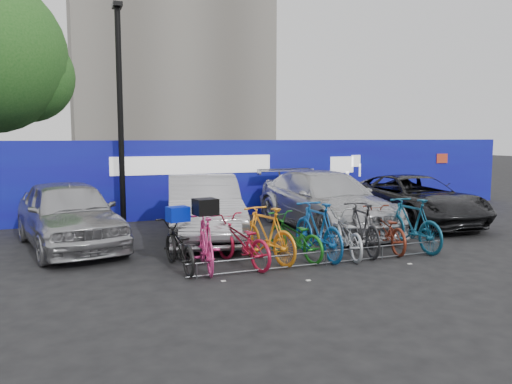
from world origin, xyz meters
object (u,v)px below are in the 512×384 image
car_3 (414,199)px  lamppost (120,109)px  bike_1 (206,243)px  bike_4 (294,236)px  bike_rack (326,257)px  bike_3 (267,234)px  bike_6 (345,234)px  car_2 (326,201)px  bike_0 (178,246)px  bike_5 (318,230)px  car_1 (203,208)px  car_0 (69,214)px  bike_9 (412,224)px  bike_2 (241,241)px  bike_7 (362,228)px

car_3 → lamppost: bearing=165.6°
bike_1 → bike_4: 1.94m
bike_rack → bike_4: (-0.36, 0.71, 0.30)m
bike_3 → bike_6: bike_3 is taller
bike_rack → bike_1: 2.37m
car_2 → bike_4: size_ratio=3.03×
bike_0 → bike_5: bike_5 is taller
bike_rack → car_3: car_3 is taller
car_1 → bike_0: 2.89m
car_0 → bike_9: bearing=-34.1°
bike_2 → bike_5: size_ratio=0.94×
bike_2 → bike_0: bearing=-21.4°
bike_7 → bike_9: bearing=-174.9°
bike_1 → bike_6: size_ratio=0.97×
bike_rack → car_0: size_ratio=1.23×
bike_0 → lamppost: bearing=-89.6°
bike_1 → car_3: bearing=-150.5°
lamppost → car_3: (7.96, -2.62, -2.58)m
bike_5 → bike_9: bearing=176.4°
car_2 → bike_0: bearing=-150.9°
lamppost → bike_0: lamppost is taller
car_2 → bike_2: 4.50m
bike_0 → bike_7: bearing=174.3°
car_0 → bike_4: car_0 is taller
bike_3 → car_3: bearing=-168.9°
lamppost → bike_1: 6.21m
car_1 → car_2: (3.46, 0.12, 0.00)m
bike_1 → bike_7: (3.49, 0.11, 0.03)m
bike_1 → bike_9: size_ratio=0.90×
bike_0 → bike_6: size_ratio=0.98×
car_3 → bike_rack: bearing=-140.8°
bike_7 → bike_3: bearing=8.4°
bike_2 → bike_1: bearing=-9.6°
car_3 → bike_5: size_ratio=2.52×
car_3 → bike_2: 6.92m
bike_rack → car_0: car_0 is taller
car_1 → bike_5: 3.23m
bike_0 → bike_2: size_ratio=0.95×
car_1 → car_0: bearing=-172.4°
car_2 → bike_9: (0.54, -2.94, -0.19)m
car_2 → bike_6: bearing=-112.8°
car_0 → bike_6: size_ratio=2.50×
car_1 → car_2: bearing=13.2°
car_0 → bike_1: (2.37, -3.02, -0.24)m
lamppost → bike_9: 8.30m
car_0 → bike_7: (5.86, -2.91, -0.21)m
car_3 → bike_5: bearing=-145.2°
car_0 → bike_1: car_0 is taller
car_1 → bike_6: 3.65m
bike_5 → bike_6: (0.61, -0.08, -0.12)m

